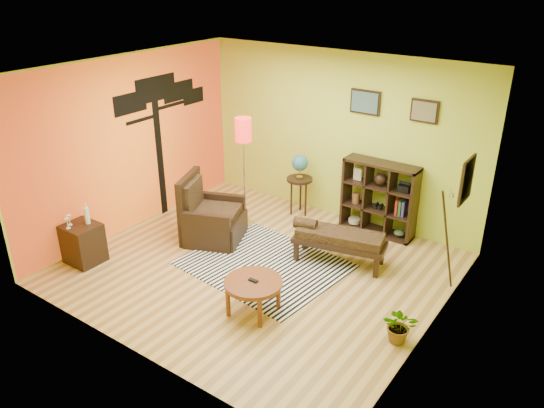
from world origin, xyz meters
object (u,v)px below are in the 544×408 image
Objects in this scene: side_cabinet at (83,243)px; cube_shelf at (380,198)px; armchair at (210,220)px; floor_lamp at (243,140)px; globe_table at (300,170)px; coffee_table at (253,285)px; bench at (337,238)px; potted_plant at (400,329)px.

side_cabinet is 0.76× the size of cube_shelf.
cube_shelf reaches higher than side_cabinet.
side_cabinet is (-1.04, -1.61, -0.02)m from armchair.
floor_lamp reaches higher than globe_table.
side_cabinet is at bearing -170.94° from coffee_table.
coffee_table is 1.69m from bench.
cube_shelf is at bearing 83.31° from coffee_table.
cube_shelf is (1.93, 1.02, -0.89)m from floor_lamp.
bench is at bearing 81.43° from coffee_table.
bench is 1.89m from potted_plant.
coffee_table is 0.65× the size of armchair.
bench is (0.25, 1.67, 0.01)m from coffee_table.
bench is (1.84, -0.20, -1.09)m from floor_lamp.
bench is at bearing -94.10° from cube_shelf.
potted_plant is (2.81, -2.24, -0.65)m from globe_table.
globe_table reaches higher than bench.
floor_lamp is 1.53× the size of cube_shelf.
cube_shelf is at bearing 85.90° from bench.
side_cabinet is 4.60m from potted_plant.
potted_plant is at bearing 11.98° from side_cabinet.
side_cabinet is at bearing -117.90° from globe_table.
coffee_table is at bearing -98.57° from bench.
globe_table is at bearing 141.13° from bench.
side_cabinet is at bearing -133.00° from cube_shelf.
cube_shelf is 2.79m from potted_plant.
side_cabinet is 0.64× the size of bench.
armchair is 2.55× the size of potted_plant.
cube_shelf is 1.24m from bench.
globe_table is 1.77m from bench.
side_cabinet is 2.86m from floor_lamp.
side_cabinet is at bearing -117.11° from floor_lamp.
armchair is 1.23× the size of side_cabinet.
armchair is at bearing -101.80° from floor_lamp.
side_cabinet is 3.69m from bench.
bench is (1.34, -1.08, -0.43)m from globe_table.
coffee_table is 0.52× the size of bench.
floor_lamp is 1.69× the size of globe_table.
potted_plant is (1.39, -2.38, -0.43)m from cube_shelf.
armchair reaches higher than bench.
bench is at bearing 141.77° from potted_plant.
cube_shelf is at bearing 27.98° from floor_lamp.
armchair is 3.53m from potted_plant.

